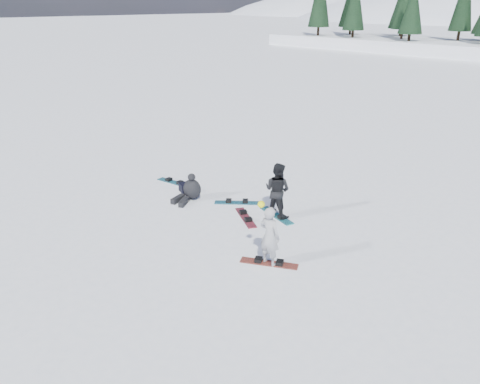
# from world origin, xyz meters

# --- Properties ---
(ground) EXTENTS (420.00, 420.00, 0.00)m
(ground) POSITION_xyz_m (0.00, 0.00, 0.00)
(ground) COLOR white
(ground) RESTS_ON ground
(snowboarder_woman) EXTENTS (0.62, 0.44, 1.74)m
(snowboarder_woman) POSITION_xyz_m (0.53, -1.09, 0.81)
(snowboarder_woman) COLOR #AFAFB5
(snowboarder_woman) RESTS_ON ground
(snowboarder_man) EXTENTS (0.96, 0.81, 1.75)m
(snowboarder_man) POSITION_xyz_m (-1.28, 1.21, 0.88)
(snowboarder_man) COLOR black
(snowboarder_man) RESTS_ON ground
(seated_rider) EXTENTS (0.83, 1.20, 0.92)m
(seated_rider) POSITION_xyz_m (-4.20, 0.10, 0.35)
(seated_rider) COLOR black
(seated_rider) RESTS_ON ground
(gear_bag) EXTENTS (0.52, 0.43, 0.30)m
(gear_bag) POSITION_xyz_m (-4.90, 0.36, 0.15)
(gear_bag) COLOR black
(gear_bag) RESTS_ON ground
(snowboard_woman) EXTENTS (1.43, 1.02, 0.03)m
(snowboard_woman) POSITION_xyz_m (0.53, -1.09, 0.01)
(snowboard_woman) COLOR #9D3622
(snowboard_woman) RESTS_ON ground
(snowboard_man) EXTENTS (1.52, 0.62, 0.03)m
(snowboard_man) POSITION_xyz_m (-1.28, 1.21, 0.01)
(snowboard_man) COLOR teal
(snowboard_man) RESTS_ON ground
(snowboard_loose_b) EXTENTS (1.46, 0.95, 0.03)m
(snowboard_loose_b) POSITION_xyz_m (-1.84, 0.40, 0.01)
(snowboard_loose_b) COLOR maroon
(snowboard_loose_b) RESTS_ON ground
(snowboard_loose_a) EXTENTS (1.28, 1.23, 0.03)m
(snowboard_loose_a) POSITION_xyz_m (-2.88, 1.01, 0.01)
(snowboard_loose_a) COLOR #19708B
(snowboard_loose_a) RESTS_ON ground
(snowboard_loose_c) EXTENTS (1.53, 0.56, 0.03)m
(snowboard_loose_c) POSITION_xyz_m (-5.86, 0.62, 0.01)
(snowboard_loose_c) COLOR #187188
(snowboard_loose_c) RESTS_ON ground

